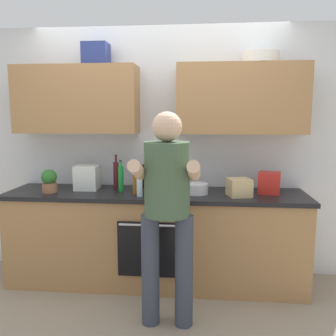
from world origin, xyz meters
name	(u,v)px	position (x,y,z in m)	size (l,w,h in m)	color
ground_plane	(156,281)	(0.00, 0.00, 0.00)	(12.00, 12.00, 0.00)	gray
back_wall_unit	(159,128)	(0.00, 0.27, 1.50)	(4.00, 0.39, 2.50)	silver
counter	(155,238)	(0.00, 0.00, 0.45)	(2.84, 0.67, 0.90)	#A37547
person_standing	(167,203)	(0.18, -0.71, 0.98)	(0.49, 0.45, 1.65)	#383D4C
bottle_syrup	(135,182)	(-0.17, -0.10, 1.02)	(0.05, 0.05, 0.29)	#8C4C14
bottle_soda	(121,178)	(-0.33, 0.02, 1.03)	(0.05, 0.05, 0.30)	#198C33
bottle_water	(139,182)	(-0.12, -0.18, 1.03)	(0.05, 0.05, 0.30)	silver
bottle_wine	(116,175)	(-0.40, 0.11, 1.04)	(0.06, 0.06, 0.34)	#471419
bottle_soy	(144,178)	(-0.14, 0.21, 1.00)	(0.06, 0.06, 0.23)	black
bottle_hotsauce	(152,176)	(-0.05, 0.14, 1.04)	(0.08, 0.08, 0.31)	red
cup_coffee	(165,190)	(0.10, -0.07, 0.94)	(0.07, 0.07, 0.08)	white
mixing_bowl	(197,189)	(0.40, -0.03, 0.95)	(0.20, 0.20, 0.10)	silver
potted_herb	(49,181)	(-1.00, -0.09, 1.01)	(0.14, 0.14, 0.22)	#9E6647
grocery_bag_bread	(239,187)	(0.78, -0.08, 0.98)	(0.19, 0.19, 0.16)	tan
grocery_bag_produce	(87,178)	(-0.68, 0.07, 1.02)	(0.22, 0.22, 0.24)	silver
grocery_bag_crisps	(269,183)	(1.07, 0.06, 1.00)	(0.20, 0.18, 0.20)	red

